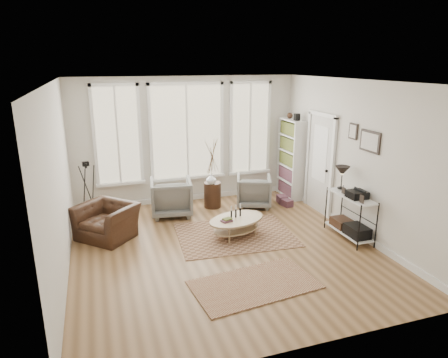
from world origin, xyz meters
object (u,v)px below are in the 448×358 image
object	(u,v)px
side_table	(212,174)
accent_chair	(107,221)
armchair_left	(171,197)
armchair_right	(254,191)
bookcase	(291,159)
low_shelf	(350,212)
coffee_table	(236,222)

from	to	relation	value
side_table	accent_chair	world-z (taller)	side_table
armchair_left	armchair_right	distance (m)	1.90
armchair_right	side_table	world-z (taller)	side_table
side_table	armchair_left	bearing A→B (deg)	-169.59
armchair_right	bookcase	bearing A→B (deg)	-140.90
low_shelf	armchair_right	world-z (taller)	low_shelf
bookcase	low_shelf	xyz separation A→B (m)	(-0.06, -2.52, -0.44)
armchair_right	side_table	size ratio (longest dim) A/B	0.48
bookcase	coffee_table	world-z (taller)	bookcase
coffee_table	bookcase	bearing A→B (deg)	41.46
armchair_left	armchair_right	xyz separation A→B (m)	(1.90, -0.05, -0.04)
bookcase	accent_chair	distance (m)	4.56
low_shelf	coffee_table	xyz separation A→B (m)	(-2.00, 0.71, -0.23)
armchair_left	accent_chair	bearing A→B (deg)	37.13
low_shelf	armchair_left	xyz separation A→B (m)	(-2.95, 2.21, -0.11)
coffee_table	side_table	bearing A→B (deg)	88.98
coffee_table	armchair_right	xyz separation A→B (m)	(0.95, 1.45, 0.07)
bookcase	coffee_table	distance (m)	2.82
bookcase	accent_chair	size ratio (longest dim) A/B	2.07
low_shelf	side_table	size ratio (longest dim) A/B	0.80
low_shelf	coffee_table	bearing A→B (deg)	160.53
low_shelf	side_table	distance (m)	3.10
armchair_left	coffee_table	bearing A→B (deg)	129.83
low_shelf	accent_chair	size ratio (longest dim) A/B	1.31
low_shelf	armchair_left	world-z (taller)	low_shelf
coffee_table	low_shelf	bearing A→B (deg)	-19.47
low_shelf	armchair_right	distance (m)	2.40
side_table	accent_chair	xyz separation A→B (m)	(-2.35, -0.96, -0.46)
low_shelf	accent_chair	bearing A→B (deg)	161.79
coffee_table	armchair_right	distance (m)	1.73
low_shelf	armchair_left	size ratio (longest dim) A/B	1.49
bookcase	armchair_right	world-z (taller)	bookcase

